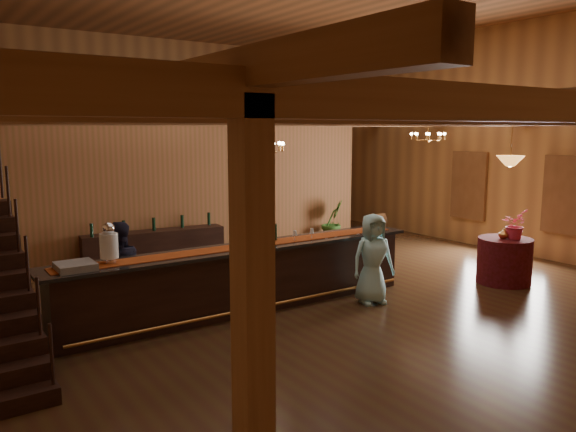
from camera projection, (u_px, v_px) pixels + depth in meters
floor at (308, 288)px, 10.68m from camera, size 14.00×14.00×0.00m
wall_back at (162, 138)px, 15.96m from camera, size 12.00×0.10×5.50m
wall_right at (507, 140)px, 13.62m from camera, size 0.10×14.00×5.50m
beam_grid at (293, 116)px, 10.60m from camera, size 11.90×13.90×0.39m
support_posts at (325, 208)px, 10.03m from camera, size 9.20×10.20×3.20m
partition_wall at (201, 192)px, 13.02m from camera, size 9.00×0.18×3.10m
window_right_front at (566, 195)px, 12.47m from camera, size 0.12×1.05×1.75m
window_right_back at (469, 185)px, 14.59m from camera, size 0.12×1.05×1.75m
backroom_boxes at (176, 223)px, 14.92m from camera, size 4.10×0.60×1.10m
tasting_bar at (245, 278)px, 9.32m from camera, size 6.53×0.90×1.10m
beverage_dispenser at (109, 244)px, 8.03m from camera, size 0.26×0.26×0.60m
glass_rack_tray at (75, 266)px, 7.70m from camera, size 0.50×0.50×0.10m
raffle_drum at (378, 220)px, 10.79m from camera, size 0.34×0.24×0.30m
bar_bottle_0 at (250, 235)px, 9.42m from camera, size 0.07×0.07×0.30m
bar_bottle_1 at (271, 233)px, 9.65m from camera, size 0.07×0.07×0.30m
bar_bottle_2 at (275, 232)px, 9.69m from camera, size 0.07×0.07×0.30m
backbar_shelf at (155, 250)px, 12.09m from camera, size 3.05×0.80×0.85m
round_table at (504, 261)px, 11.01m from camera, size 1.03×1.03×0.89m
chandelier_left at (262, 146)px, 10.14m from camera, size 0.80×0.80×0.67m
chandelier_right at (428, 136)px, 13.26m from camera, size 0.80×0.80×0.52m
pendant_lamp at (510, 161)px, 10.71m from camera, size 0.52×0.52×0.90m
bartender at (247, 249)px, 10.16m from camera, size 0.72×0.61×1.70m
staff_second at (119, 271)px, 8.80m from camera, size 0.81×0.66×1.58m
guest at (373, 259)px, 9.68m from camera, size 0.87×0.69×1.57m
floor_plant at (333, 222)px, 14.74m from camera, size 0.75×0.66×1.17m
table_flowers at (514, 224)px, 10.84m from camera, size 0.65×0.62×0.57m
table_vase at (504, 230)px, 10.86m from camera, size 0.21×0.21×0.33m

